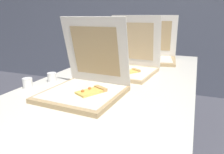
% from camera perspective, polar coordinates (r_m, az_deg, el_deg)
% --- Properties ---
extents(wall_back, '(10.00, 0.10, 2.60)m').
position_cam_1_polar(wall_back, '(3.29, 14.73, 18.52)').
color(wall_back, slate).
rests_on(wall_back, ground).
extents(table, '(0.90, 2.01, 0.75)m').
position_cam_1_polar(table, '(1.34, 1.56, -2.77)').
color(table, silver).
rests_on(table, ground).
extents(pizza_box_front, '(0.39, 0.39, 0.38)m').
position_cam_1_polar(pizza_box_front, '(1.07, -6.98, -1.87)').
color(pizza_box_front, tan).
rests_on(pizza_box_front, table).
extents(pizza_box_middle, '(0.40, 0.40, 0.38)m').
position_cam_1_polar(pizza_box_middle, '(1.48, 4.42, 3.21)').
color(pizza_box_middle, tan).
rests_on(pizza_box_middle, table).
extents(pizza_box_back, '(0.40, 0.41, 0.39)m').
position_cam_1_polar(pizza_box_back, '(1.92, 11.15, 5.95)').
color(pizza_box_back, tan).
rests_on(pizza_box_back, table).
extents(cup_white_far, '(0.05, 0.05, 0.06)m').
position_cam_1_polar(cup_white_far, '(1.72, -1.25, 4.12)').
color(cup_white_far, white).
rests_on(cup_white_far, table).
extents(cup_white_near_left, '(0.05, 0.05, 0.06)m').
position_cam_1_polar(cup_white_near_left, '(1.26, -21.54, -1.50)').
color(cup_white_near_left, white).
rests_on(cup_white_near_left, table).
extents(cup_white_mid, '(0.05, 0.05, 0.06)m').
position_cam_1_polar(cup_white_mid, '(1.44, -9.39, 1.58)').
color(cup_white_mid, white).
rests_on(cup_white_mid, table).
extents(cup_white_near_center, '(0.05, 0.05, 0.06)m').
position_cam_1_polar(cup_white_near_center, '(1.33, -15.70, -0.08)').
color(cup_white_near_center, white).
rests_on(cup_white_near_center, table).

